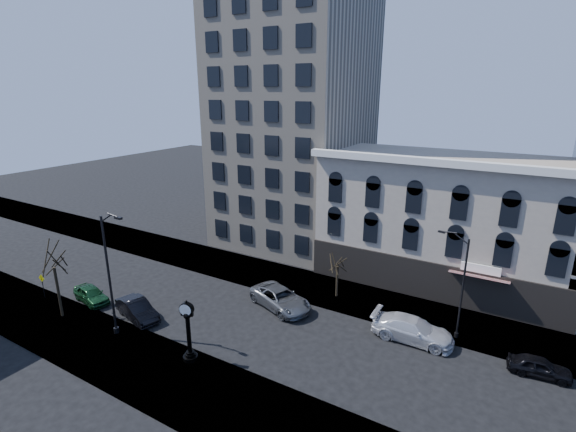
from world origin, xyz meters
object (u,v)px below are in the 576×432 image
Objects in this scene: street_clock at (189,333)px; warning_sign at (42,282)px; car_near_b at (137,309)px; street_lamp_near at (111,243)px; car_near_a at (91,294)px.

street_clock is 17.19m from warning_sign.
street_lamp_near is at bearing -139.20° from car_near_b.
street_lamp_near reaches higher than car_near_a.
car_near_b is at bearing 8.60° from warning_sign.
car_near_a is 5.63m from car_near_b.
street_lamp_near is 7.25m from car_near_b.
warning_sign is at bearing 125.04° from car_near_a.
street_lamp_near reaches higher than warning_sign.
street_lamp_near is at bearing 165.35° from street_clock.
street_clock reaches higher than car_near_a.
warning_sign is 0.55× the size of car_near_a.
warning_sign is 9.86m from car_near_b.
street_clock is at bearing -3.09° from warning_sign.
street_lamp_near is 9.89m from car_near_a.
car_near_b is (-7.57, 1.99, -1.36)m from street_clock.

